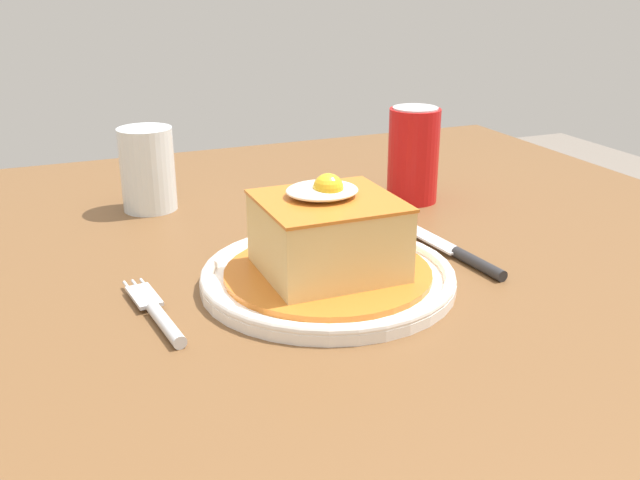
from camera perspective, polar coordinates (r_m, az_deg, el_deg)
dining_table at (r=0.77m, az=-4.99°, el=-8.93°), size 1.25×1.06×0.72m
main_plate at (r=0.70m, az=0.63°, el=-2.91°), size 0.25×0.25×0.02m
sandwich_meal at (r=0.69m, az=0.62°, el=0.05°), size 0.20×0.20×0.10m
fork at (r=0.65m, az=-12.70°, el=-5.80°), size 0.03×0.14×0.01m
knife at (r=0.77m, az=11.34°, el=-1.25°), size 0.03×0.17×0.01m
soda_can at (r=0.95m, az=7.41°, el=6.70°), size 0.07×0.07×0.12m
drinking_glass at (r=0.93m, az=-13.48°, el=5.05°), size 0.07×0.07×0.10m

